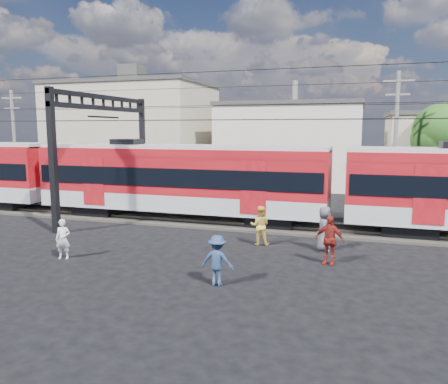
{
  "coord_description": "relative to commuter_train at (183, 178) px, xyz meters",
  "views": [
    {
      "loc": [
        4.05,
        -13.91,
        5.05
      ],
      "look_at": [
        -1.9,
        5.0,
        2.16
      ],
      "focal_mm": 35.0,
      "sensor_mm": 36.0,
      "label": 1
    }
  ],
  "objects": [
    {
      "name": "utility_pole_mid",
      "position": [
        11.17,
        7.0,
        2.13
      ],
      "size": [
        1.8,
        0.24,
        8.5
      ],
      "color": "slate",
      "rests_on": "ground"
    },
    {
      "name": "ground",
      "position": [
        5.17,
        -8.0,
        -2.4
      ],
      "size": [
        120.0,
        120.0,
        0.0
      ],
      "primitive_type": "plane",
      "color": "black",
      "rests_on": "ground"
    },
    {
      "name": "pedestrian_e",
      "position": [
        7.9,
        -3.82,
        -1.46
      ],
      "size": [
        0.65,
        0.95,
        1.88
      ],
      "primitive_type": "imported",
      "rotation": [
        0.0,
        0.0,
        1.51
      ],
      "color": "#49484D",
      "rests_on": "ground"
    },
    {
      "name": "pedestrian_a",
      "position": [
        -1.76,
        -7.99,
        -1.62
      ],
      "size": [
        0.65,
        0.51,
        1.56
      ],
      "primitive_type": "imported",
      "rotation": [
        0.0,
        0.0,
        0.26
      ],
      "color": "silver",
      "rests_on": "ground"
    },
    {
      "name": "pedestrian_d",
      "position": [
        8.21,
        -5.64,
        -1.46
      ],
      "size": [
        1.17,
        0.69,
        1.87
      ],
      "primitive_type": "imported",
      "rotation": [
        0.0,
        0.0,
        -0.22
      ],
      "color": "maroon",
      "rests_on": "ground"
    },
    {
      "name": "utility_pole_west",
      "position": [
        -16.83,
        6.0,
        1.88
      ],
      "size": [
        1.8,
        0.24,
        8.0
      ],
      "color": "slate",
      "rests_on": "ground"
    },
    {
      "name": "pedestrian_b",
      "position": [
        5.13,
        -3.69,
        -1.54
      ],
      "size": [
        0.94,
        0.78,
        1.73
      ],
      "primitive_type": "imported",
      "rotation": [
        0.0,
        0.0,
        3.31
      ],
      "color": "gold",
      "rests_on": "ground"
    },
    {
      "name": "track_bed",
      "position": [
        5.17,
        0.0,
        -2.34
      ],
      "size": [
        70.0,
        3.4,
        0.12
      ],
      "primitive_type": "cube",
      "color": "#2D2823",
      "rests_on": "ground"
    },
    {
      "name": "building_west",
      "position": [
        -11.83,
        16.0,
        2.25
      ],
      "size": [
        14.28,
        10.2,
        9.3
      ],
      "color": "tan",
      "rests_on": "ground"
    },
    {
      "name": "commuter_train",
      "position": [
        0.0,
        0.0,
        0.0
      ],
      "size": [
        50.3,
        3.08,
        4.17
      ],
      "color": "black",
      "rests_on": "ground"
    },
    {
      "name": "pedestrian_c",
      "position": [
        4.92,
        -8.98,
        -1.57
      ],
      "size": [
        1.08,
        0.62,
        1.66
      ],
      "primitive_type": "imported",
      "rotation": [
        0.0,
        0.0,
        3.15
      ],
      "color": "navy",
      "rests_on": "ground"
    },
    {
      "name": "rail_near",
      "position": [
        5.17,
        -0.75,
        -2.22
      ],
      "size": [
        70.0,
        0.12,
        0.12
      ],
      "primitive_type": "cube",
      "color": "#59544C",
      "rests_on": "track_bed"
    },
    {
      "name": "tree_near",
      "position": [
        14.35,
        10.09,
        2.26
      ],
      "size": [
        3.82,
        3.64,
        6.72
      ],
      "color": "#382619",
      "rests_on": "ground"
    },
    {
      "name": "rail_far",
      "position": [
        5.17,
        0.75,
        -2.22
      ],
      "size": [
        70.0,
        0.12,
        0.12
      ],
      "primitive_type": "cube",
      "color": "#59544C",
      "rests_on": "track_bed"
    },
    {
      "name": "building_midwest",
      "position": [
        3.17,
        19.0,
        1.25
      ],
      "size": [
        12.24,
        12.24,
        7.3
      ],
      "color": "beige",
      "rests_on": "ground"
    },
    {
      "name": "catenary",
      "position": [
        -3.48,
        -0.0,
        2.73
      ],
      "size": [
        70.0,
        9.3,
        7.52
      ],
      "color": "black",
      "rests_on": "ground"
    }
  ]
}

